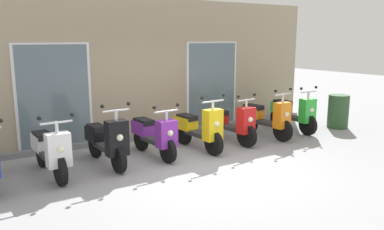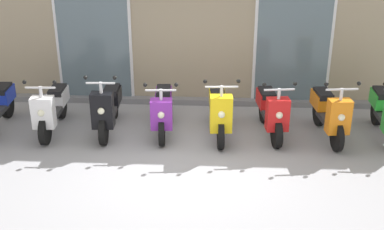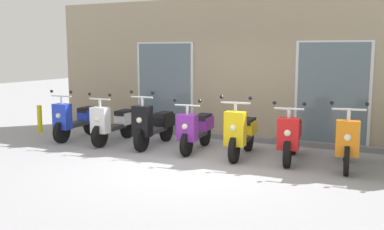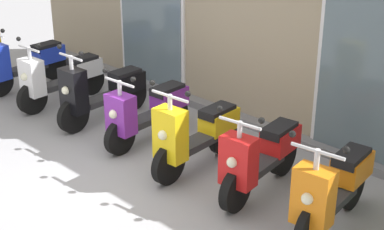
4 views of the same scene
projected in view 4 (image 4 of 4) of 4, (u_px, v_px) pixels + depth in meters
name	position (u px, v px, depth m)	size (l,w,h in m)	color
ground_plane	(100.00, 183.00, 7.09)	(40.00, 40.00, 0.00)	#939399
storefront_facade	(253.00, 15.00, 8.32)	(10.32, 0.50, 3.32)	gray
scooter_blue	(25.00, 63.00, 9.98)	(0.60, 1.64, 1.21)	black
scooter_white	(61.00, 77.00, 9.29)	(0.59, 1.66, 1.19)	black
scooter_black	(102.00, 92.00, 8.63)	(0.57, 1.66, 1.27)	black
scooter_purple	(147.00, 111.00, 7.99)	(0.60, 1.56, 1.15)	black
scooter_yellow	(196.00, 134.00, 7.24)	(0.62, 1.59, 1.26)	black
scooter_red	(261.00, 157.00, 6.71)	(0.59, 1.58, 1.19)	black
scooter_orange	(333.00, 188.00, 5.97)	(0.61, 1.59, 1.25)	black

